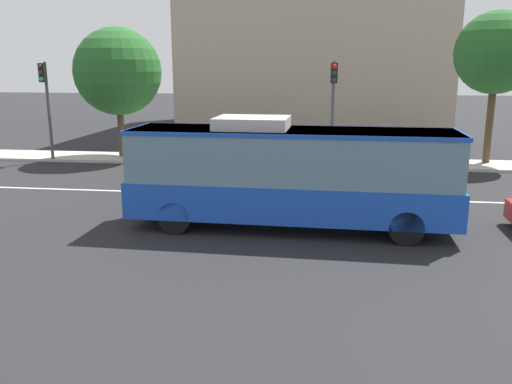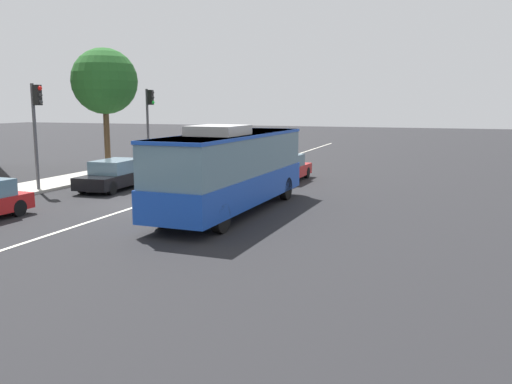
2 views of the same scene
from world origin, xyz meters
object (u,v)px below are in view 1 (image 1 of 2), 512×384
transit_bus (290,172)px  sedan_red (197,158)px  traffic_light_far_corner (333,96)px  street_tree_kerbside_left (118,72)px  street_tree_kerbside_centre (497,53)px  traffic_light_near_corner (46,94)px  sedan_black (376,164)px

transit_bus → sedan_red: 9.62m
sedan_red → traffic_light_far_corner: (6.30, 2.43, 2.84)m
street_tree_kerbside_left → street_tree_kerbside_centre: street_tree_kerbside_centre is taller
traffic_light_near_corner → traffic_light_far_corner: bearing=92.4°
street_tree_kerbside_centre → street_tree_kerbside_left: bearing=-178.4°
traffic_light_near_corner → street_tree_kerbside_centre: 22.91m
sedan_red → traffic_light_near_corner: (-8.52, 2.18, 2.84)m
sedan_red → traffic_light_near_corner: traffic_light_near_corner is taller
sedan_black → street_tree_kerbside_left: size_ratio=0.65×
transit_bus → traffic_light_near_corner: bearing=144.0°
street_tree_kerbside_left → transit_bus: bearing=-49.6°
transit_bus → street_tree_kerbside_left: bearing=132.0°
sedan_black → traffic_light_near_corner: (-16.78, 2.63, 2.84)m
traffic_light_near_corner → street_tree_kerbside_left: bearing=114.2°
traffic_light_near_corner → traffic_light_far_corner: 14.82m
traffic_light_far_corner → street_tree_kerbside_centre: (7.92, 1.71, 2.03)m
sedan_red → street_tree_kerbside_left: size_ratio=0.65×
sedan_red → street_tree_kerbside_left: (-5.11, 3.61, 3.96)m
traffic_light_far_corner → street_tree_kerbside_left: bearing=-99.2°
transit_bus → street_tree_kerbside_left: street_tree_kerbside_left is taller
traffic_light_far_corner → transit_bus: bearing=-10.6°
traffic_light_far_corner → street_tree_kerbside_left: street_tree_kerbside_left is taller
transit_bus → sedan_black: size_ratio=2.20×
transit_bus → traffic_light_near_corner: (-13.46, 10.36, 1.75)m
sedan_red → street_tree_kerbside_centre: bearing=-162.0°
transit_bus → street_tree_kerbside_left: size_ratio=1.43×
traffic_light_near_corner → sedan_red: bearing=77.1°
sedan_red → sedan_black: size_ratio=0.99×
sedan_black → traffic_light_near_corner: traffic_light_near_corner is taller
sedan_black → street_tree_kerbside_centre: size_ratio=0.60×
sedan_red → traffic_light_near_corner: bearing=-12.6°
transit_bus → street_tree_kerbside_centre: 15.89m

